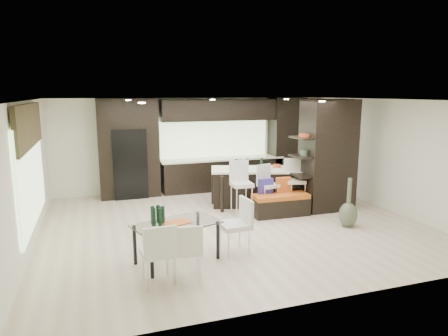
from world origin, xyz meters
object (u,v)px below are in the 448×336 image
object	(u,v)px
stool_right	(295,190)
dining_table	(177,243)
stool_mid	(268,194)
stool_left	(242,194)
chair_near	(186,253)
chair_end	(234,229)
floor_vase	(349,203)
bench	(281,205)
chair_far	(158,256)
kitchen_island	(255,187)

from	to	relation	value
stool_right	dining_table	distance (m)	3.94
dining_table	stool_right	bearing A→B (deg)	13.85
stool_mid	stool_left	bearing A→B (deg)	165.25
stool_mid	stool_right	distance (m)	0.69
stool_left	chair_near	xyz separation A→B (m)	(-1.96, -2.77, -0.09)
stool_mid	chair_end	distance (m)	2.64
stool_left	floor_vase	world-z (taller)	floor_vase
floor_vase	stool_mid	bearing A→B (deg)	129.43
bench	chair_far	size ratio (longest dim) A/B	1.48
kitchen_island	chair_end	size ratio (longest dim) A/B	2.43
bench	chair_end	world-z (taller)	chair_end
stool_right	floor_vase	world-z (taller)	floor_vase
stool_left	bench	world-z (taller)	stool_left
stool_left	chair_near	size ratio (longest dim) A/B	1.22
bench	floor_vase	world-z (taller)	floor_vase
floor_vase	chair_end	xyz separation A→B (m)	(-2.82, -0.62, -0.07)
stool_mid	bench	distance (m)	0.40
stool_mid	stool_right	world-z (taller)	stool_right
stool_left	chair_far	size ratio (longest dim) A/B	1.16
floor_vase	stool_left	bearing A→B (deg)	142.73
bench	dining_table	distance (m)	3.37
kitchen_island	chair_far	xyz separation A→B (m)	(-3.10, -3.60, -0.02)
stool_right	chair_near	xyz separation A→B (m)	(-3.35, -2.78, -0.08)
stool_left	bench	bearing A→B (deg)	-14.54
kitchen_island	bench	distance (m)	1.11
dining_table	chair_end	distance (m)	1.05
chair_end	stool_right	bearing A→B (deg)	-52.28
dining_table	chair_near	world-z (taller)	chair_near
kitchen_island	stool_mid	size ratio (longest dim) A/B	2.41
chair_far	chair_end	size ratio (longest dim) A/B	0.97
chair_end	bench	bearing A→B (deg)	-49.12
stool_left	stool_mid	size ratio (longest dim) A/B	1.11
bench	chair_near	xyz separation A→B (m)	(-2.85, -2.52, 0.17)
stool_mid	bench	xyz separation A→B (m)	(0.19, -0.28, -0.21)
kitchen_island	stool_mid	xyz separation A→B (m)	(0.00, -0.79, -0.00)
stool_mid	floor_vase	world-z (taller)	floor_vase
stool_left	stool_right	xyz separation A→B (m)	(1.38, 0.00, -0.01)
bench	chair_end	bearing A→B (deg)	-132.98
kitchen_island	stool_right	bearing A→B (deg)	-32.86
stool_left	stool_mid	world-z (taller)	stool_left
stool_left	bench	xyz separation A→B (m)	(0.88, -0.26, -0.27)
stool_mid	chair_near	bearing A→B (deg)	-150.19
chair_near	dining_table	bearing A→B (deg)	98.39
stool_left	chair_end	size ratio (longest dim) A/B	1.12
bench	stool_right	bearing A→B (deg)	29.41
bench	dining_table	size ratio (longest dim) A/B	0.94
stool_mid	chair_end	bearing A→B (deg)	-144.42
kitchen_island	chair_far	world-z (taller)	kitchen_island
stool_mid	floor_vase	xyz separation A→B (m)	(1.21, -1.47, 0.07)
stool_mid	chair_end	size ratio (longest dim) A/B	1.01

